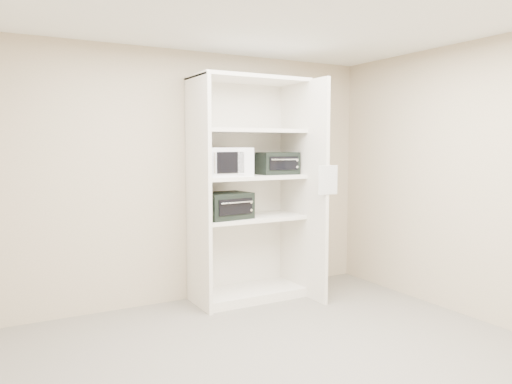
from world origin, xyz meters
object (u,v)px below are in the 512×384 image
toaster_oven_upper (276,163)px  toaster_oven_lower (226,206)px  microwave (224,162)px  shelving_unit (252,197)px

toaster_oven_upper → toaster_oven_lower: bearing=-174.8°
microwave → toaster_oven_lower: (0.01, 0.00, -0.46)m
shelving_unit → toaster_oven_upper: size_ratio=5.64×
toaster_oven_lower → shelving_unit: bearing=-0.2°
microwave → toaster_oven_upper: 0.66m
shelving_unit → toaster_oven_upper: shelving_unit is taller
shelving_unit → toaster_oven_upper: (0.30, -0.01, 0.36)m
toaster_oven_upper → toaster_oven_lower: size_ratio=0.87×
shelving_unit → toaster_oven_lower: bearing=-173.0°
shelving_unit → microwave: bearing=-173.0°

